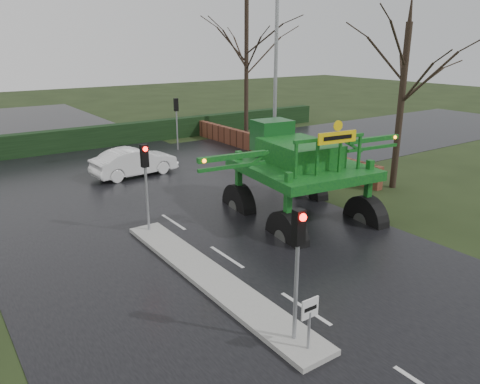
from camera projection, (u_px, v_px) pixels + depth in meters
ground at (305, 309)px, 13.04m from camera, size 140.00×140.00×0.00m
road_main at (153, 209)px, 20.85m from camera, size 14.00×80.00×0.02m
road_cross at (106, 178)px, 25.53m from camera, size 80.00×12.00×0.02m
median_island at (209, 277)px, 14.65m from camera, size 1.20×10.00×0.16m
hedge_row at (64, 141)px, 31.55m from camera, size 44.00×0.90×1.50m
brick_wall at (259, 145)px, 31.07m from camera, size 0.40×20.00×1.20m
keep_left_sign at (310, 316)px, 10.84m from camera, size 0.50×0.07×1.35m
traffic_signal_near at (298, 248)px, 10.75m from camera, size 0.26×0.33×3.52m
traffic_signal_mid at (145, 169)px, 17.39m from camera, size 0.26×0.33×3.52m
traffic_signal_far at (176, 112)px, 31.41m from camera, size 0.26×0.33×3.52m
street_light_right at (271, 64)px, 25.04m from camera, size 3.85×0.30×10.00m
tree_right_near at (403, 84)px, 22.39m from camera, size 5.60×5.60×9.64m
tree_right_far at (246, 51)px, 34.52m from camera, size 7.00×7.00×12.05m
crop_sprayer at (285, 171)px, 17.14m from camera, size 9.71×6.57×5.46m
white_sedan at (135, 176)px, 26.04m from camera, size 4.82×2.03×1.55m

